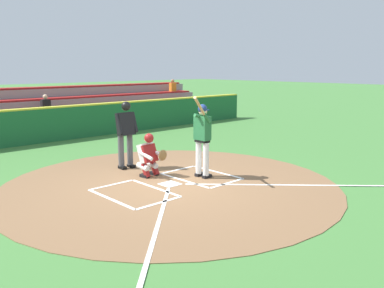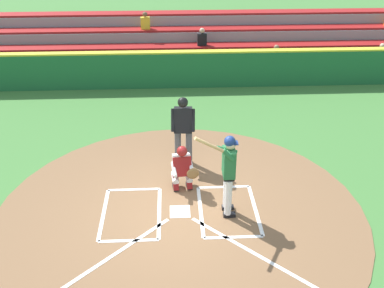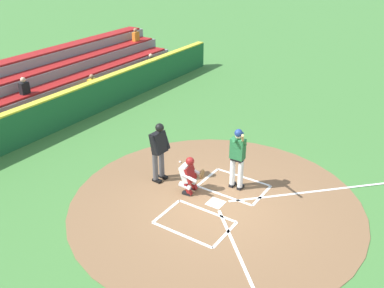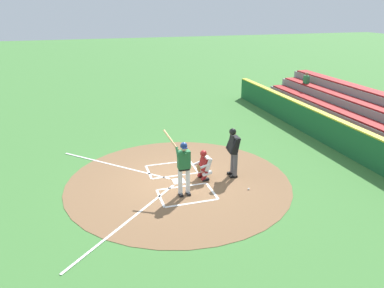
% 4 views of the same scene
% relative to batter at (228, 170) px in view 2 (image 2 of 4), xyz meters
% --- Properties ---
extents(ground_plane, '(120.00, 120.00, 0.00)m').
position_rel_batter_xyz_m(ground_plane, '(1.00, -0.09, -1.10)').
color(ground_plane, '#427A38').
extents(dirt_circle, '(8.00, 8.00, 0.01)m').
position_rel_batter_xyz_m(dirt_circle, '(1.00, -0.09, -1.09)').
color(dirt_circle, brown).
rests_on(dirt_circle, ground).
extents(home_plate_and_chalk, '(7.93, 4.91, 0.01)m').
position_rel_batter_xyz_m(home_plate_and_chalk, '(1.00, 0.79, -1.08)').
color(home_plate_and_chalk, white).
rests_on(home_plate_and_chalk, dirt_circle).
extents(batter, '(0.92, 0.72, 2.13)m').
position_rel_batter_xyz_m(batter, '(0.00, 0.00, 0.00)').
color(batter, white).
rests_on(batter, ground).
extents(catcher, '(0.64, 0.62, 1.13)m').
position_rel_batter_xyz_m(catcher, '(0.91, -1.01, -0.51)').
color(catcher, black).
rests_on(catcher, ground).
extents(plate_umpire, '(0.60, 0.44, 1.86)m').
position_rel_batter_xyz_m(plate_umpire, '(0.85, -2.12, -0.02)').
color(plate_umpire, '#4C4C51').
rests_on(plate_umpire, ground).
extents(baseball, '(0.07, 0.07, 0.07)m').
position_rel_batter_xyz_m(baseball, '(-0.34, -2.22, -1.06)').
color(baseball, white).
rests_on(baseball, ground).
extents(backstop_wall, '(22.00, 0.36, 1.31)m').
position_rel_batter_xyz_m(backstop_wall, '(1.00, -7.59, -0.45)').
color(backstop_wall, '#1E6033').
rests_on(backstop_wall, ground).
extents(bleacher_stand, '(20.00, 3.40, 2.10)m').
position_rel_batter_xyz_m(bleacher_stand, '(0.99, -10.29, -0.40)').
color(bleacher_stand, gray).
rests_on(bleacher_stand, ground).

